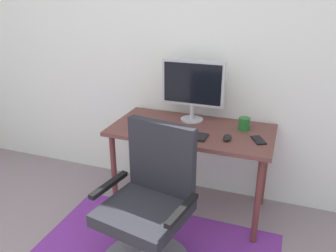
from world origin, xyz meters
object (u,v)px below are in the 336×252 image
desk (191,138)px  computer_mouse (227,138)px  monitor (193,86)px  keyboard (178,134)px  coffee_cup (244,124)px  cell_phone (259,140)px  office_chair (149,219)px

desk → computer_mouse: computer_mouse is taller
monitor → computer_mouse: 0.52m
computer_mouse → keyboard: bearing=-173.6°
keyboard → coffee_cup: bearing=31.8°
keyboard → computer_mouse: size_ratio=4.13×
monitor → cell_phone: 0.66m
computer_mouse → coffee_cup: coffee_cup is taller
keyboard → office_chair: office_chair is taller
keyboard → computer_mouse: (0.35, 0.04, 0.01)m
keyboard → office_chair: 0.65m
monitor → computer_mouse: monitor is taller
monitor → desk: bearing=-73.7°
coffee_cup → office_chair: size_ratio=0.10×
monitor → computer_mouse: size_ratio=4.77×
desk → coffee_cup: size_ratio=13.05×
keyboard → computer_mouse: 0.36m
cell_phone → coffee_cup: bearing=99.4°
cell_phone → computer_mouse: bearing=168.6°
coffee_cup → office_chair: (-0.43, -0.82, -0.39)m
cell_phone → monitor: bearing=130.4°
coffee_cup → cell_phone: (0.13, -0.17, -0.04)m
desk → office_chair: 0.76m
office_chair → desk: bearing=95.4°
desk → cell_phone: size_ratio=8.75×
desk → computer_mouse: (0.29, -0.12, 0.10)m
coffee_cup → cell_phone: bearing=-53.5°
coffee_cup → cell_phone: coffee_cup is taller
desk → cell_phone: 0.51m
coffee_cup → keyboard: bearing=-148.2°
desk → keyboard: keyboard is taller
computer_mouse → office_chair: 0.78m
cell_phone → office_chair: size_ratio=0.15×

